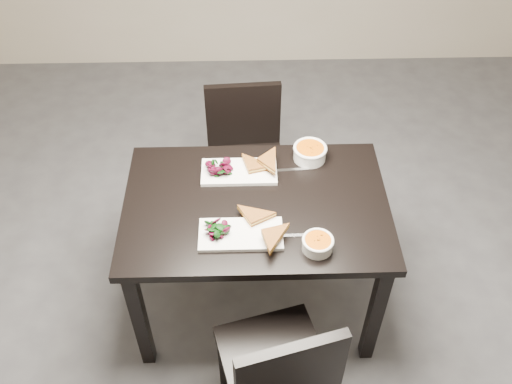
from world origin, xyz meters
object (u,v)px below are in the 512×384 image
(plate_near, at_px, (241,234))
(soup_bowl_near, at_px, (318,243))
(plate_far, at_px, (239,172))
(table, at_px, (256,218))
(chair_far, at_px, (245,150))
(soup_bowl_far, at_px, (310,152))
(chair_near, at_px, (280,370))

(plate_near, relative_size, soup_bowl_near, 2.69)
(soup_bowl_near, xyz_separation_m, plate_far, (-0.32, 0.47, -0.02))
(table, height_order, chair_far, chair_far)
(chair_far, height_order, plate_near, chair_far)
(plate_near, bearing_deg, soup_bowl_near, -13.83)
(table, xyz_separation_m, plate_near, (-0.07, -0.19, 0.11))
(chair_far, xyz_separation_m, soup_bowl_far, (0.31, -0.38, 0.31))
(table, distance_m, chair_far, 0.69)
(soup_bowl_near, bearing_deg, soup_bowl_far, 87.95)
(plate_near, bearing_deg, table, 70.08)
(chair_far, xyz_separation_m, plate_far, (-0.03, -0.47, 0.27))
(table, height_order, plate_near, plate_near)
(soup_bowl_near, xyz_separation_m, soup_bowl_far, (0.02, 0.57, 0.01))
(chair_far, bearing_deg, plate_near, -95.36)
(plate_near, distance_m, soup_bowl_far, 0.60)
(plate_near, bearing_deg, chair_far, 88.33)
(chair_far, bearing_deg, chair_near, -88.51)
(table, xyz_separation_m, chair_near, (0.08, -0.67, -0.17))
(chair_near, relative_size, plate_near, 2.38)
(chair_far, bearing_deg, soup_bowl_far, -53.94)
(soup_bowl_far, bearing_deg, soup_bowl_near, -92.05)
(table, relative_size, plate_far, 3.37)
(chair_near, height_order, plate_near, chair_near)
(plate_near, bearing_deg, chair_near, -72.98)
(table, relative_size, plate_near, 3.36)
(chair_near, height_order, soup_bowl_near, chair_near)
(chair_far, distance_m, soup_bowl_near, 1.03)
(chair_far, height_order, soup_bowl_near, chair_far)
(soup_bowl_near, bearing_deg, plate_far, 124.57)
(plate_far, bearing_deg, soup_bowl_near, -55.43)
(soup_bowl_near, relative_size, plate_far, 0.37)
(table, distance_m, soup_bowl_far, 0.42)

